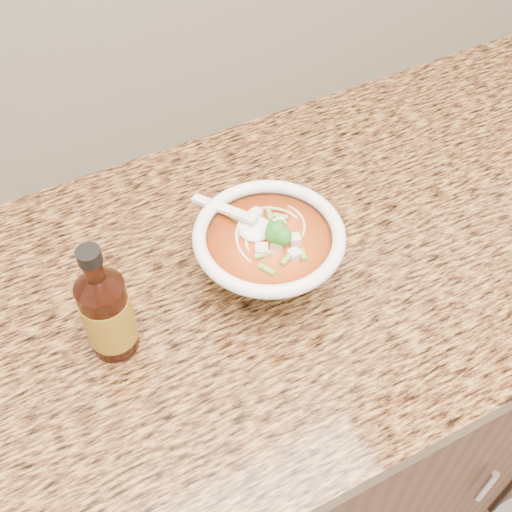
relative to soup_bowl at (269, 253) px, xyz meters
name	(u,v)px	position (x,y,z in m)	size (l,w,h in m)	color
cabinet	(245,416)	(-0.04, 0.02, -0.52)	(4.00, 0.65, 0.86)	#361C10
counter_slab	(241,282)	(-0.04, 0.02, -0.07)	(4.00, 0.68, 0.04)	#A2793B
soup_bowl	(269,253)	(0.00, 0.00, 0.00)	(0.21, 0.23, 0.12)	white
hot_sauce_bottle	(107,313)	(-0.24, -0.01, 0.02)	(0.08, 0.08, 0.19)	#3A1207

